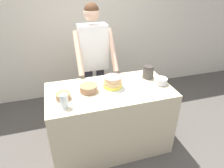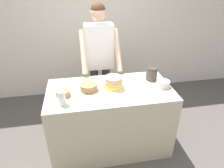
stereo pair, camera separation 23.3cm
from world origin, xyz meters
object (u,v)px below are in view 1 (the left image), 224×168
at_px(frosting_bowl_olive, 88,88).
at_px(ceramic_plate, 104,100).
at_px(frosting_bowl_orange, 63,96).
at_px(frosting_bowl_pink, 161,81).
at_px(cake, 113,83).
at_px(drinking_glass, 64,101).
at_px(person_baker, 94,54).
at_px(stoneware_jar, 148,72).

relative_size(frosting_bowl_olive, ceramic_plate, 0.91).
height_order(frosting_bowl_orange, frosting_bowl_pink, frosting_bowl_orange).
relative_size(cake, drinking_glass, 1.93).
relative_size(person_baker, ceramic_plate, 7.88).
height_order(frosting_bowl_orange, drinking_glass, frosting_bowl_orange).
distance_m(person_baker, cake, 0.72).
height_order(cake, frosting_bowl_olive, cake).
xyz_separation_m(frosting_bowl_orange, frosting_bowl_olive, (0.30, 0.08, 0.01)).
xyz_separation_m(cake, drinking_glass, (-0.60, -0.25, 0.01)).
bearing_deg(frosting_bowl_pink, frosting_bowl_orange, 179.86).
height_order(frosting_bowl_pink, ceramic_plate, frosting_bowl_pink).
distance_m(person_baker, drinking_glass, 1.09).
bearing_deg(person_baker, frosting_bowl_orange, -123.41).
height_order(person_baker, frosting_bowl_orange, person_baker).
xyz_separation_m(frosting_bowl_orange, drinking_glass, (0.00, -0.17, 0.04)).
bearing_deg(stoneware_jar, cake, -166.95).
bearing_deg(drinking_glass, frosting_bowl_pink, 7.85).
relative_size(person_baker, stoneware_jar, 10.84).
bearing_deg(ceramic_plate, drinking_glass, -178.58).
bearing_deg(cake, ceramic_plate, -125.97).
xyz_separation_m(frosting_bowl_pink, frosting_bowl_olive, (-0.90, 0.08, -0.00)).
height_order(frosting_bowl_pink, drinking_glass, drinking_glass).
bearing_deg(frosting_bowl_olive, frosting_bowl_orange, -165.39).
bearing_deg(cake, person_baker, 96.43).
bearing_deg(frosting_bowl_orange, stoneware_jar, 10.41).
bearing_deg(frosting_bowl_orange, ceramic_plate, -20.52).
relative_size(frosting_bowl_pink, stoneware_jar, 0.97).
distance_m(frosting_bowl_orange, drinking_glass, 0.17).
xyz_separation_m(drinking_glass, stoneware_jar, (1.12, 0.37, 0.00)).
xyz_separation_m(frosting_bowl_olive, drinking_glass, (-0.30, -0.25, 0.03)).
relative_size(frosting_bowl_orange, ceramic_plate, 0.82).
bearing_deg(ceramic_plate, cake, 54.03).
height_order(drinking_glass, ceramic_plate, drinking_glass).
bearing_deg(ceramic_plate, person_baker, 84.15).
distance_m(person_baker, stoneware_jar, 0.84).
distance_m(frosting_bowl_pink, stoneware_jar, 0.23).
relative_size(cake, stoneware_jar, 1.86).
bearing_deg(drinking_glass, ceramic_plate, 1.42).
height_order(cake, stoneware_jar, stoneware_jar).
relative_size(person_baker, frosting_bowl_olive, 8.69).
bearing_deg(frosting_bowl_orange, person_baker, 56.59).
bearing_deg(person_baker, frosting_bowl_pink, -49.16).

